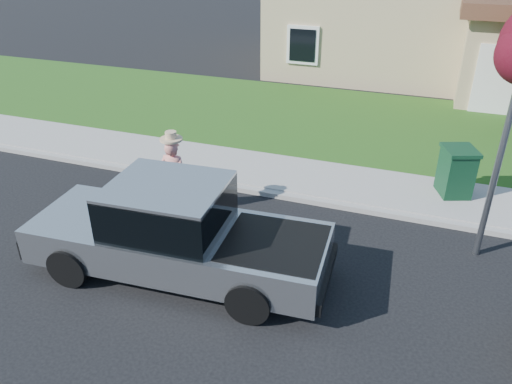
% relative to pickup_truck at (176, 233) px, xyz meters
% --- Properties ---
extents(ground, '(80.00, 80.00, 0.00)m').
position_rel_pickup_truck_xyz_m(ground, '(1.01, 0.54, -0.86)').
color(ground, black).
rests_on(ground, ground).
extents(curb, '(40.00, 0.20, 0.12)m').
position_rel_pickup_truck_xyz_m(curb, '(2.01, 3.44, -0.80)').
color(curb, gray).
rests_on(curb, ground).
extents(sidewalk, '(40.00, 2.00, 0.15)m').
position_rel_pickup_truck_xyz_m(sidewalk, '(2.01, 4.54, -0.78)').
color(sidewalk, gray).
rests_on(sidewalk, ground).
extents(lawn, '(40.00, 7.00, 0.10)m').
position_rel_pickup_truck_xyz_m(lawn, '(2.01, 9.04, -0.81)').
color(lawn, '#235017').
rests_on(lawn, ground).
extents(pickup_truck, '(5.71, 2.29, 1.84)m').
position_rel_pickup_truck_xyz_m(pickup_truck, '(0.00, 0.00, 0.00)').
color(pickup_truck, black).
rests_on(pickup_truck, ground).
extents(woman, '(0.67, 0.48, 1.99)m').
position_rel_pickup_truck_xyz_m(woman, '(-1.06, 1.91, 0.08)').
color(woman, '#E1857B').
rests_on(woman, ground).
extents(trash_bin, '(0.95, 1.01, 1.16)m').
position_rel_pickup_truck_xyz_m(trash_bin, '(4.79, 4.77, -0.12)').
color(trash_bin, '#0D331C').
rests_on(trash_bin, sidewalk).
extents(street_lamp, '(0.29, 0.67, 5.14)m').
position_rel_pickup_truck_xyz_m(street_lamp, '(5.29, 2.49, 2.07)').
color(street_lamp, slate).
rests_on(street_lamp, ground).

